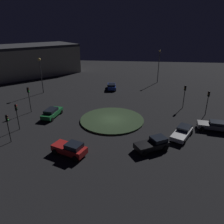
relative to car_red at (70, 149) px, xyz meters
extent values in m
plane|color=black|center=(3.85, 10.08, -0.84)|extent=(116.04, 116.04, 0.00)
cylinder|color=#2D4228|center=(3.85, 10.08, -0.71)|extent=(10.12, 10.12, 0.25)
cube|color=red|center=(-0.14, 0.06, -0.11)|extent=(4.50, 3.15, 0.74)
cube|color=black|center=(0.55, -0.22, 0.53)|extent=(2.24, 2.09, 0.53)
cylinder|color=black|center=(-1.85, -0.20, -0.48)|extent=(0.75, 0.47, 0.71)
cylinder|color=black|center=(-1.21, 1.42, -0.48)|extent=(0.75, 0.47, 0.71)
cylinder|color=black|center=(0.93, -1.30, -0.48)|extent=(0.75, 0.47, 0.71)
cylinder|color=black|center=(1.57, 0.31, -0.48)|extent=(0.75, 0.47, 0.71)
cube|color=slate|center=(18.82, 8.46, -0.20)|extent=(4.59, 2.52, 0.62)
cube|color=black|center=(19.40, 8.36, 0.32)|extent=(2.47, 1.95, 0.42)
cylinder|color=black|center=(17.12, 7.82, -0.51)|extent=(0.68, 0.33, 0.65)
cylinder|color=black|center=(17.43, 9.62, -0.51)|extent=(0.68, 0.33, 0.65)
cylinder|color=black|center=(20.51, 9.09, -0.51)|extent=(0.68, 0.33, 0.65)
cube|color=black|center=(9.53, 2.05, -0.15)|extent=(4.46, 3.63, 0.68)
cube|color=black|center=(10.40, 2.56, 0.44)|extent=(2.31, 2.25, 0.49)
cylinder|color=black|center=(8.70, 0.53, -0.49)|extent=(0.71, 0.54, 0.70)
cylinder|color=black|center=(7.80, 2.07, -0.49)|extent=(0.71, 0.54, 0.70)
cylinder|color=black|center=(11.26, 2.03, -0.49)|extent=(0.71, 0.54, 0.70)
cylinder|color=black|center=(10.35, 3.57, -0.49)|extent=(0.71, 0.54, 0.70)
cube|color=#1E38A5|center=(1.89, 27.49, -0.18)|extent=(2.33, 4.45, 0.69)
cube|color=black|center=(1.97, 26.84, 0.37)|extent=(1.83, 2.22, 0.41)
cylinder|color=black|center=(0.80, 28.89, -0.52)|extent=(0.30, 0.65, 0.63)
cylinder|color=black|center=(2.58, 29.12, -0.52)|extent=(0.30, 0.65, 0.63)
cylinder|color=black|center=(1.20, 25.85, -0.52)|extent=(0.30, 0.65, 0.63)
cylinder|color=black|center=(2.97, 26.09, -0.52)|extent=(0.30, 0.65, 0.63)
cube|color=silver|center=(13.82, 5.62, -0.25)|extent=(3.71, 4.79, 0.56)
cube|color=black|center=(14.29, 6.47, 0.25)|extent=(2.34, 2.51, 0.44)
cylinder|color=black|center=(13.84, 3.78, -0.53)|extent=(0.48, 0.64, 0.61)
cylinder|color=black|center=(12.27, 4.63, -0.53)|extent=(0.48, 0.64, 0.61)
cylinder|color=black|center=(15.38, 6.61, -0.53)|extent=(0.48, 0.64, 0.61)
cylinder|color=black|center=(13.81, 7.46, -0.53)|extent=(0.48, 0.64, 0.61)
cube|color=#1E7238|center=(-6.16, 10.48, -0.19)|extent=(2.32, 4.74, 0.66)
cube|color=black|center=(-6.20, 10.22, 0.39)|extent=(1.82, 2.55, 0.50)
cylinder|color=black|center=(-6.79, 12.22, -0.52)|extent=(0.31, 0.66, 0.63)
cylinder|color=black|center=(-5.09, 11.98, -0.52)|extent=(0.31, 0.66, 0.63)
cylinder|color=black|center=(-7.24, 8.97, -0.52)|extent=(0.31, 0.66, 0.63)
cylinder|color=black|center=(-5.54, 8.74, -0.52)|extent=(0.31, 0.66, 0.63)
cylinder|color=#2D2D2D|center=(-9.31, 5.58, 0.67)|extent=(0.12, 0.12, 3.00)
cube|color=black|center=(-9.31, 5.58, 2.62)|extent=(0.31, 0.36, 0.90)
sphere|color=red|center=(-9.17, 5.63, 2.89)|extent=(0.20, 0.20, 0.20)
sphere|color=#4C380F|center=(-9.17, 5.63, 2.62)|extent=(0.20, 0.20, 0.20)
sphere|color=#0F3819|center=(-9.17, 5.63, 2.35)|extent=(0.20, 0.20, 0.20)
cylinder|color=#2D2D2D|center=(-10.62, 12.08, 0.95)|extent=(0.12, 0.12, 3.57)
cube|color=black|center=(-10.62, 12.08, 3.18)|extent=(0.26, 0.33, 0.90)
sphere|color=#3F0C0C|center=(-10.47, 12.06, 3.45)|extent=(0.20, 0.20, 0.20)
sphere|color=#4C380F|center=(-10.47, 12.06, 3.18)|extent=(0.20, 0.20, 0.20)
sphere|color=#1EE53F|center=(-10.47, 12.06, 2.91)|extent=(0.20, 0.20, 0.20)
cylinder|color=#2D2D2D|center=(19.33, 13.98, 0.81)|extent=(0.12, 0.12, 3.28)
cube|color=black|center=(19.33, 13.98, 2.90)|extent=(0.29, 0.34, 0.90)
sphere|color=#3F0C0C|center=(19.19, 13.95, 3.17)|extent=(0.20, 0.20, 0.20)
sphere|color=yellow|center=(19.19, 13.95, 2.90)|extent=(0.20, 0.20, 0.20)
sphere|color=#0F3819|center=(19.19, 13.95, 2.63)|extent=(0.20, 0.20, 0.20)
cylinder|color=#2D2D2D|center=(-8.61, 2.05, 0.63)|extent=(0.12, 0.12, 2.93)
cube|color=black|center=(-8.61, 2.05, 2.54)|extent=(0.35, 0.37, 0.90)
sphere|color=#3F0C0C|center=(-8.49, 2.13, 2.81)|extent=(0.20, 0.20, 0.20)
sphere|color=#4C380F|center=(-8.49, 2.13, 2.54)|extent=(0.20, 0.20, 0.20)
sphere|color=#1EE53F|center=(-8.49, 2.13, 2.27)|extent=(0.20, 0.20, 0.20)
cylinder|color=#2D2D2D|center=(16.18, 16.95, 0.82)|extent=(0.12, 0.12, 3.32)
cube|color=black|center=(16.18, 16.95, 2.93)|extent=(0.34, 0.37, 0.90)
sphere|color=#3F0C0C|center=(16.06, 16.88, 3.20)|extent=(0.20, 0.20, 0.20)
sphere|color=yellow|center=(16.06, 16.88, 2.93)|extent=(0.20, 0.20, 0.20)
sphere|color=#0F3819|center=(16.06, 16.88, 2.66)|extent=(0.20, 0.20, 0.20)
cylinder|color=#4C4C51|center=(13.15, 34.98, 3.09)|extent=(0.18, 0.18, 7.86)
sphere|color=#F9D166|center=(13.15, 34.98, 7.16)|extent=(0.45, 0.45, 0.45)
cylinder|color=#4C4C51|center=(-13.02, 23.18, 2.74)|extent=(0.18, 0.18, 7.14)
sphere|color=#F9D166|center=(-13.02, 23.18, 6.49)|extent=(0.59, 0.59, 0.59)
cube|color=#ADA893|center=(-25.49, 39.63, 3.11)|extent=(31.24, 30.96, 7.88)
cube|color=#333338|center=(-25.49, 39.63, 7.40)|extent=(31.24, 30.96, 0.70)
camera|label=1|loc=(7.15, -20.72, 13.54)|focal=34.21mm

